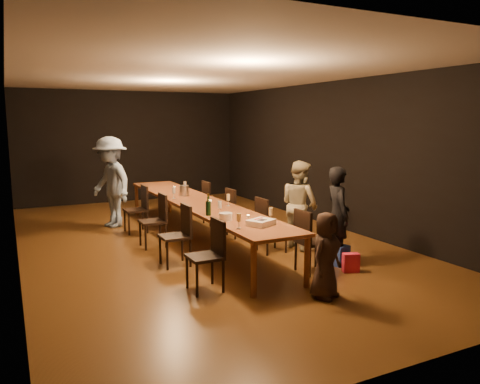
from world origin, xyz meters
name	(u,v)px	position (x,y,z in m)	size (l,w,h in m)	color
ground	(198,241)	(0.00, 0.00, 0.00)	(10.00, 10.00, 0.00)	#4A2D12
room_shell	(197,127)	(0.00, 0.00, 2.08)	(6.04, 10.04, 3.02)	black
table	(198,204)	(0.00, 0.00, 0.70)	(0.90, 6.00, 0.75)	brown
chair_right_0	(313,241)	(0.85, -2.40, 0.47)	(0.42, 0.42, 0.93)	black
chair_right_1	(271,225)	(0.85, -1.20, 0.47)	(0.42, 0.42, 0.93)	black
chair_right_2	(240,212)	(0.85, 0.00, 0.47)	(0.42, 0.42, 0.93)	black
chair_right_3	(215,203)	(0.85, 1.20, 0.47)	(0.42, 0.42, 0.93)	black
chair_left_0	(205,256)	(-0.85, -2.40, 0.47)	(0.42, 0.42, 0.93)	black
chair_left_1	(175,236)	(-0.85, -1.20, 0.47)	(0.42, 0.42, 0.93)	black
chair_left_2	(153,221)	(-0.85, 0.00, 0.47)	(0.42, 0.42, 0.93)	black
chair_left_3	(136,209)	(-0.85, 1.20, 0.47)	(0.42, 0.42, 0.93)	black
woman_birthday	(338,215)	(1.44, -2.21, 0.75)	(0.55, 0.36, 1.51)	black
woman_tan	(300,204)	(1.42, -1.17, 0.76)	(0.74, 0.58, 1.52)	#BCB18D
man_blue	(111,182)	(-1.17, 1.93, 0.94)	(1.21, 0.70, 1.88)	#8BA9D7
child	(326,255)	(0.41, -3.29, 0.54)	(0.53, 0.35, 1.09)	#392720
gift_bag_red	(351,263)	(1.35, -2.65, 0.14)	(0.23, 0.13, 0.28)	#DC2144
gift_bag_blue	(341,256)	(1.41, -2.34, 0.15)	(0.25, 0.16, 0.31)	#2A49B7
birthday_cake	(261,222)	(0.06, -2.26, 0.79)	(0.44, 0.40, 0.08)	white
plate_stack	(226,217)	(-0.24, -1.74, 0.80)	(0.20, 0.20, 0.11)	white
champagne_bottle	(208,205)	(-0.33, -1.29, 0.92)	(0.08, 0.08, 0.34)	black
ice_bucket	(184,190)	(0.00, 0.72, 0.85)	(0.18, 0.18, 0.20)	#B8B8BD
wineglass_0	(239,221)	(-0.31, -2.30, 0.85)	(0.06, 0.06, 0.21)	beige
wineglass_1	(271,215)	(0.28, -2.14, 0.85)	(0.06, 0.06, 0.21)	beige
wineglass_2	(220,208)	(-0.14, -1.28, 0.85)	(0.06, 0.06, 0.21)	silver
wineglass_3	(228,200)	(0.29, -0.70, 0.85)	(0.06, 0.06, 0.21)	beige
wineglass_4	(174,193)	(-0.29, 0.48, 0.85)	(0.06, 0.06, 0.21)	silver
wineglass_5	(185,186)	(0.20, 1.23, 0.85)	(0.06, 0.06, 0.21)	silver
tealight_near	(248,216)	(0.15, -1.69, 0.77)	(0.05, 0.05, 0.03)	#B2B7B2
tealight_mid	(210,202)	(0.15, -0.23, 0.77)	(0.05, 0.05, 0.03)	#B2B7B2
tealight_far	(175,188)	(0.15, 1.76, 0.77)	(0.05, 0.05, 0.03)	#B2B7B2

